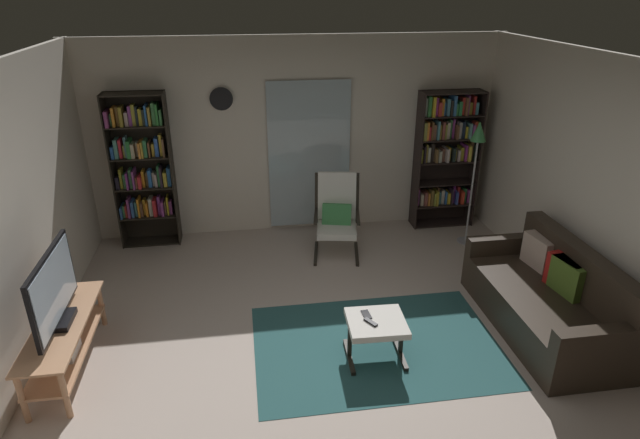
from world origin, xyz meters
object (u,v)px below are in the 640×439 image
object	(u,v)px
tv_stand	(64,339)
wall_clock	(221,99)
floor_lamp_by_shelf	(477,147)
television	(54,291)
bookshelf_near_tv	(142,166)
ottoman	(376,327)
bookshelf_near_sofa	(445,151)
cell_phone	(366,315)
tv_remote	(371,322)
lounge_armchair	(337,213)
leather_sofa	(548,300)

from	to	relation	value
tv_stand	wall_clock	size ratio (longest dim) A/B	4.74
floor_lamp_by_shelf	wall_clock	bearing A→B (deg)	166.07
television	bookshelf_near_tv	bearing A→B (deg)	81.15
ottoman	wall_clock	xyz separation A→B (m)	(-1.32, 2.92, 1.51)
bookshelf_near_tv	bookshelf_near_sofa	size ratio (longest dim) A/B	1.05
cell_phone	television	bearing A→B (deg)	171.50
tv_remote	floor_lamp_by_shelf	xyz separation A→B (m)	(1.85, 2.18, 0.90)
lounge_armchair	wall_clock	world-z (taller)	wall_clock
bookshelf_near_sofa	bookshelf_near_tv	bearing A→B (deg)	179.94
leather_sofa	floor_lamp_by_shelf	distance (m)	2.18
cell_phone	floor_lamp_by_shelf	xyz separation A→B (m)	(1.86, 2.06, 0.90)
television	floor_lamp_by_shelf	xyz separation A→B (m)	(4.54, 1.87, 0.51)
floor_lamp_by_shelf	television	bearing A→B (deg)	-157.60
television	wall_clock	world-z (taller)	wall_clock
tv_stand	ottoman	bearing A→B (deg)	-5.42
tv_remote	floor_lamp_by_shelf	world-z (taller)	floor_lamp_by_shelf
wall_clock	tv_remote	bearing A→B (deg)	-66.91
tv_stand	bookshelf_near_tv	distance (m)	2.66
leather_sofa	bookshelf_near_sofa	bearing A→B (deg)	93.65
lounge_armchair	wall_clock	bearing A→B (deg)	149.93
tv_remote	leather_sofa	bearing A→B (deg)	-24.08
tv_stand	wall_clock	world-z (taller)	wall_clock
leather_sofa	cell_phone	distance (m)	1.88
bookshelf_near_tv	tv_stand	bearing A→B (deg)	-98.84
bookshelf_near_tv	television	bearing A→B (deg)	-98.85
cell_phone	wall_clock	world-z (taller)	wall_clock
bookshelf_near_sofa	tv_remote	bearing A→B (deg)	-121.21
floor_lamp_by_shelf	wall_clock	distance (m)	3.25
bookshelf_near_tv	tv_remote	world-z (taller)	bookshelf_near_tv
tv_stand	tv_remote	distance (m)	2.71
tv_stand	wall_clock	xyz separation A→B (m)	(1.43, 2.66, 1.53)
television	tv_remote	bearing A→B (deg)	-6.58
leather_sofa	wall_clock	size ratio (longest dim) A/B	6.47
lounge_armchair	floor_lamp_by_shelf	bearing A→B (deg)	0.24
television	bookshelf_near_sofa	world-z (taller)	bookshelf_near_sofa
leather_sofa	lounge_armchair	world-z (taller)	lounge_armchair
tv_stand	tv_remote	xyz separation A→B (m)	(2.69, -0.29, 0.10)
tv_remote	bookshelf_near_sofa	bearing A→B (deg)	27.29
bookshelf_near_tv	leather_sofa	size ratio (longest dim) A/B	1.06
bookshelf_near_sofa	floor_lamp_by_shelf	size ratio (longest dim) A/B	1.16
leather_sofa	tv_remote	size ratio (longest dim) A/B	13.03
television	lounge_armchair	distance (m)	3.35
bookshelf_near_tv	lounge_armchair	size ratio (longest dim) A/B	1.94
lounge_armchair	ottoman	xyz separation A→B (m)	(-0.02, -2.14, -0.20)
ottoman	floor_lamp_by_shelf	world-z (taller)	floor_lamp_by_shelf
leather_sofa	lounge_armchair	bearing A→B (deg)	132.72
television	tv_remote	world-z (taller)	television
tv_stand	bookshelf_near_sofa	size ratio (longest dim) A/B	0.73
lounge_armchair	bookshelf_near_tv	bearing A→B (deg)	164.85
lounge_armchair	floor_lamp_by_shelf	world-z (taller)	floor_lamp_by_shelf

